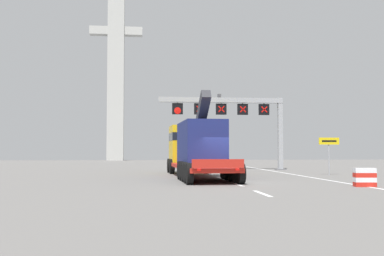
{
  "coord_description": "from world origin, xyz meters",
  "views": [
    {
      "loc": [
        -4.49,
        -23.96,
        1.78
      ],
      "look_at": [
        -0.94,
        10.03,
        3.46
      ],
      "focal_mm": 41.96,
      "sensor_mm": 36.0,
      "label": 1
    }
  ],
  "objects": [
    {
      "name": "bridge_pylon_distant",
      "position": [
        -9.59,
        53.56,
        18.36
      ],
      "size": [
        9.0,
        2.0,
        35.94
      ],
      "color": "#B7B7B2",
      "rests_on": "ground"
    },
    {
      "name": "heavy_haul_truck_red",
      "position": [
        -1.11,
        6.42,
        1.99
      ],
      "size": [
        3.4,
        14.13,
        5.3
      ],
      "color": "red",
      "rests_on": "ground"
    },
    {
      "name": "lane_markings",
      "position": [
        0.26,
        14.02,
        0.01
      ],
      "size": [
        0.2,
        42.65,
        0.01
      ],
      "color": "silver",
      "rests_on": "ground"
    },
    {
      "name": "ground",
      "position": [
        0.0,
        0.0,
        0.0
      ],
      "size": [
        112.0,
        112.0,
        0.0
      ],
      "primitive_type": "plane",
      "color": "slate"
    },
    {
      "name": "exit_sign_yellow",
      "position": [
        8.53,
        6.77,
        2.02
      ],
      "size": [
        1.49,
        0.15,
        2.66
      ],
      "color": "#9EA0A5",
      "rests_on": "ground"
    },
    {
      "name": "overhead_lane_gantry",
      "position": [
        3.58,
        15.42,
        5.24
      ],
      "size": [
        11.44,
        0.9,
        6.77
      ],
      "color": "#9EA0A5",
      "rests_on": "ground"
    },
    {
      "name": "crash_barrier_striped",
      "position": [
        6.11,
        -3.12,
        0.45
      ],
      "size": [
        1.06,
        0.63,
        0.9
      ],
      "color": "red",
      "rests_on": "ground"
    },
    {
      "name": "edge_line_right",
      "position": [
        6.2,
        12.0,
        0.01
      ],
      "size": [
        0.2,
        63.0,
        0.01
      ],
      "primitive_type": "cube",
      "color": "silver",
      "rests_on": "ground"
    }
  ]
}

